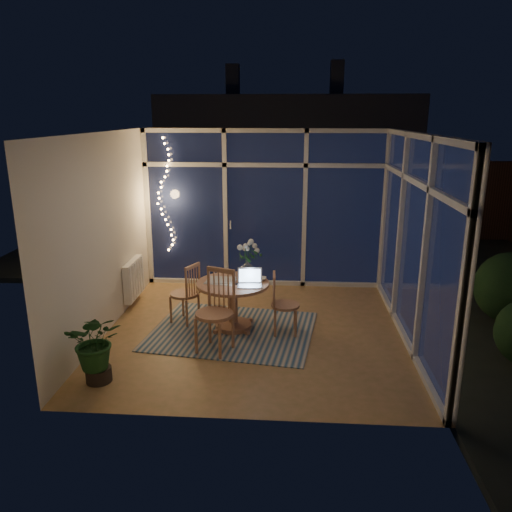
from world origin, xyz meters
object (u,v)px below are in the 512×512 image
Objects in this scene: dining_table at (233,306)px; chair_right at (285,304)px; potted_plant at (96,349)px; chair_left at (184,293)px; chair_front at (214,312)px; flower_vase at (247,268)px; laptop at (250,278)px.

chair_right is at bearing -9.53° from dining_table.
chair_right is at bearing 34.43° from potted_plant.
chair_front is (0.55, -0.87, 0.08)m from chair_left.
chair_right reaches higher than potted_plant.
potted_plant is at bearing 122.04° from chair_right.
chair_front is 4.95× the size of flower_vase.
chair_front reaches higher than potted_plant.
chair_right reaches higher than dining_table.
chair_left is at bearing 69.93° from potted_plant.
dining_table is 0.74m from chair_front.
potted_plant is (-1.54, -1.36, -0.40)m from laptop.
chair_right is 4.03× the size of flower_vase.
potted_plant is at bearing 5.44° from chair_left.
chair_left is at bearing 158.18° from laptop.
chair_right is at bearing -38.70° from flower_vase.
laptop is 0.42× the size of potted_plant.
chair_left reaches higher than potted_plant.
chair_right is 1.04m from chair_front.
flower_vase reaches higher than chair_right.
dining_table is at bearing 78.08° from chair_right.
dining_table is 1.99m from potted_plant.
chair_left is 1.15× the size of potted_plant.
chair_front is (-0.15, -0.70, 0.19)m from dining_table.
chair_left is 1.43m from chair_right.
flower_vase is at bearing 94.78° from laptop.
laptop is 1.52× the size of flower_vase.
chair_front is 3.26× the size of laptop.
laptop reaches higher than potted_plant.
dining_table is 0.56m from flower_vase.
potted_plant is at bearing -142.64° from laptop.
chair_left is at bearing 76.19° from chair_right.
flower_vase is (0.17, 0.31, 0.44)m from dining_table.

